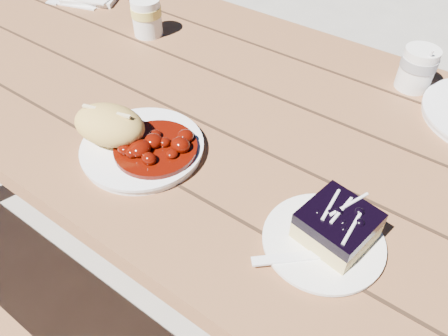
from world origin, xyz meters
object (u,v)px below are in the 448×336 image
Objects in this scene: main_plate at (143,149)px; coffee_cup at (417,69)px; picnic_table at (186,139)px; second_cup at (147,17)px; blueberry_cake at (337,225)px; dessert_plate at (323,242)px; bread_roll at (110,125)px.

main_plate is 2.42× the size of coffee_cup.
picnic_table is 0.32m from second_cup.
coffee_cup is (-0.04, 0.48, 0.01)m from blueberry_cake.
main_plate is 0.36m from dessert_plate.
picnic_table is 21.97× the size of second_cup.
dessert_plate is 1.59× the size of blueberry_cake.
main_plate is at bearing -178.32° from dessert_plate.
blueberry_cake is 1.24× the size of coffee_cup.
picnic_table is at bearing -145.16° from coffee_cup.
coffee_cup is at bearing 104.86° from blueberry_cake.
bread_roll is at bearing -55.53° from second_cup.
bread_roll is 0.65m from coffee_cup.
second_cup reaches higher than picnic_table.
second_cup is at bearing 153.84° from dessert_plate.
dessert_plate is 0.74m from second_cup.
dessert_plate is (0.45, -0.20, 0.17)m from picnic_table.
second_cup is (-0.63, -0.17, 0.00)m from coffee_cup.
main_plate is at bearing -48.31° from second_cup.
main_plate is at bearing -166.60° from blueberry_cake.
second_cup is at bearing 124.47° from bread_roll.
bread_roll reaches higher than dessert_plate.
blueberry_cake is 0.74m from second_cup.
blueberry_cake is at bearing 3.92° from main_plate.
main_plate is 1.63× the size of bread_roll.
picnic_table is 0.52m from dessert_plate.
bread_roll is 0.43m from second_cup.
bread_roll is 1.20× the size of blueberry_cake.
picnic_table is 21.97× the size of coffee_cup.
second_cup reaches higher than bread_roll.
bread_roll reaches higher than picnic_table.
dessert_plate is 1.96× the size of coffee_cup.
bread_roll is at bearing -160.02° from main_plate.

